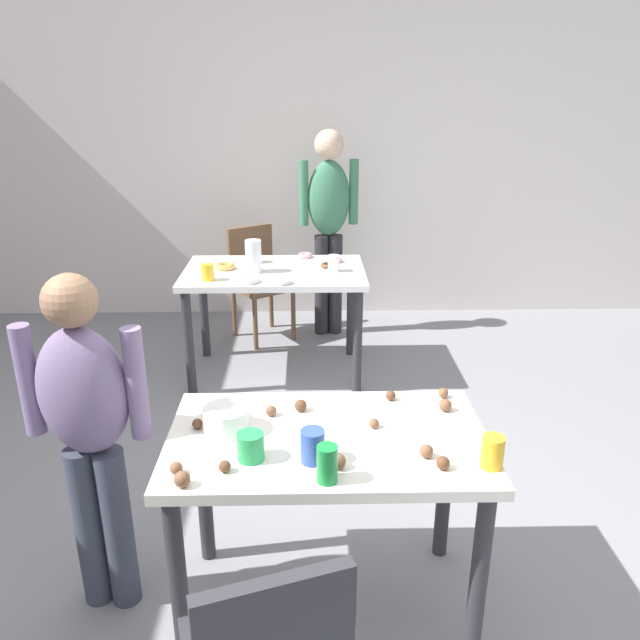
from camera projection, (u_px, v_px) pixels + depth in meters
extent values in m
plane|color=gray|center=(348.00, 566.00, 2.61)|extent=(6.40, 6.40, 0.00)
cube|color=silver|center=(326.00, 161.00, 5.14)|extent=(6.40, 0.10, 2.60)
cube|color=silver|center=(327.00, 440.00, 2.17)|extent=(1.11, 0.66, 0.04)
cylinder|color=#2D2D33|center=(179.00, 584.00, 2.04)|extent=(0.06, 0.06, 0.71)
cylinder|color=#2D2D33|center=(479.00, 580.00, 2.06)|extent=(0.06, 0.06, 0.71)
cylinder|color=#2D2D33|center=(204.00, 486.00, 2.55)|extent=(0.06, 0.06, 0.71)
cylinder|color=#2D2D33|center=(445.00, 483.00, 2.57)|extent=(0.06, 0.06, 0.71)
cube|color=white|center=(274.00, 273.00, 4.12)|extent=(1.19, 0.74, 0.04)
cylinder|color=#2D2D33|center=(189.00, 344.00, 3.95)|extent=(0.06, 0.06, 0.71)
cylinder|color=#2D2D33|center=(357.00, 342.00, 3.97)|extent=(0.06, 0.06, 0.71)
cylinder|color=#2D2D33|center=(204.00, 310.00, 4.53)|extent=(0.06, 0.06, 0.71)
cylinder|color=#2D2D33|center=(351.00, 309.00, 4.55)|extent=(0.06, 0.06, 0.71)
cube|color=brown|center=(263.00, 286.00, 4.83)|extent=(0.55, 0.55, 0.04)
cube|color=brown|center=(250.00, 252.00, 4.88)|extent=(0.34, 0.24, 0.42)
cylinder|color=brown|center=(293.00, 315.00, 4.87)|extent=(0.04, 0.04, 0.41)
cylinder|color=brown|center=(255.00, 324.00, 4.69)|extent=(0.04, 0.04, 0.41)
cylinder|color=brown|center=(271.00, 303.00, 5.13)|extent=(0.04, 0.04, 0.41)
cylinder|color=brown|center=(234.00, 311.00, 4.95)|extent=(0.04, 0.04, 0.41)
cylinder|color=#383D4C|center=(90.00, 527.00, 2.34)|extent=(0.11, 0.11, 0.67)
cylinder|color=#383D4C|center=(118.00, 529.00, 2.33)|extent=(0.11, 0.11, 0.67)
ellipsoid|color=slate|center=(83.00, 391.00, 2.13)|extent=(0.34, 0.23, 0.48)
sphere|color=#997051|center=(70.00, 301.00, 2.01)|extent=(0.18, 0.18, 0.18)
cylinder|color=slate|center=(28.00, 380.00, 2.13)|extent=(0.08, 0.08, 0.40)
cylinder|color=slate|center=(136.00, 384.00, 2.11)|extent=(0.08, 0.08, 0.40)
cylinder|color=#28282D|center=(335.00, 285.00, 4.95)|extent=(0.11, 0.11, 0.81)
cylinder|color=#28282D|center=(322.00, 285.00, 4.94)|extent=(0.11, 0.11, 0.81)
ellipsoid|color=#3D7A56|center=(329.00, 198.00, 4.70)|extent=(0.34, 0.23, 0.57)
sphere|color=beige|center=(329.00, 144.00, 4.56)|extent=(0.22, 0.22, 0.22)
cylinder|color=#3D7A56|center=(354.00, 192.00, 4.70)|extent=(0.08, 0.08, 0.49)
cylinder|color=#3D7A56|center=(304.00, 193.00, 4.66)|extent=(0.08, 0.08, 0.49)
cylinder|color=white|center=(226.00, 420.00, 2.18)|extent=(0.16, 0.16, 0.09)
cylinder|color=#198438|center=(327.00, 464.00, 1.90)|extent=(0.07, 0.07, 0.12)
cube|color=silver|center=(395.00, 414.00, 2.30)|extent=(0.17, 0.02, 0.01)
cylinder|color=green|center=(251.00, 446.00, 2.01)|extent=(0.09, 0.09, 0.09)
cylinder|color=yellow|center=(492.00, 452.00, 1.97)|extent=(0.07, 0.07, 0.11)
cylinder|color=#3351B2|center=(313.00, 446.00, 2.00)|extent=(0.08, 0.08, 0.11)
sphere|color=brown|center=(374.00, 423.00, 2.21)|extent=(0.04, 0.04, 0.04)
sphere|color=brown|center=(445.00, 405.00, 2.32)|extent=(0.05, 0.05, 0.05)
sphere|color=brown|center=(301.00, 406.00, 2.32)|extent=(0.05, 0.05, 0.05)
sphere|color=brown|center=(176.00, 468.00, 1.95)|extent=(0.04, 0.04, 0.04)
sphere|color=brown|center=(443.00, 393.00, 2.42)|extent=(0.04, 0.04, 0.04)
sphere|color=brown|center=(182.00, 479.00, 1.88)|extent=(0.05, 0.05, 0.05)
sphere|color=brown|center=(225.00, 467.00, 1.96)|extent=(0.04, 0.04, 0.04)
sphere|color=brown|center=(197.00, 424.00, 2.21)|extent=(0.04, 0.04, 0.04)
sphere|color=brown|center=(338.00, 461.00, 1.97)|extent=(0.05, 0.05, 0.05)
sphere|color=brown|center=(391.00, 396.00, 2.40)|extent=(0.04, 0.04, 0.04)
sphere|color=brown|center=(271.00, 411.00, 2.29)|extent=(0.04, 0.04, 0.04)
sphere|color=brown|center=(427.00, 451.00, 2.03)|extent=(0.05, 0.05, 0.05)
sphere|color=brown|center=(443.00, 463.00, 1.97)|extent=(0.04, 0.04, 0.04)
cylinder|color=white|center=(253.00, 256.00, 4.02)|extent=(0.10, 0.10, 0.21)
cylinder|color=yellow|center=(208.00, 272.00, 3.86)|extent=(0.08, 0.08, 0.10)
cylinder|color=yellow|center=(252.00, 255.00, 4.25)|extent=(0.09, 0.09, 0.10)
cylinder|color=white|center=(334.00, 263.00, 4.05)|extent=(0.08, 0.08, 0.11)
torus|color=gold|center=(225.00, 266.00, 4.11)|extent=(0.13, 0.13, 0.04)
torus|color=pink|center=(305.00, 255.00, 4.40)|extent=(0.10, 0.10, 0.03)
torus|color=pink|center=(335.00, 260.00, 4.28)|extent=(0.10, 0.10, 0.03)
torus|color=white|center=(283.00, 281.00, 3.81)|extent=(0.11, 0.11, 0.03)
torus|color=white|center=(249.00, 279.00, 3.84)|extent=(0.13, 0.13, 0.04)
torus|color=brown|center=(328.00, 265.00, 4.15)|extent=(0.10, 0.10, 0.03)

